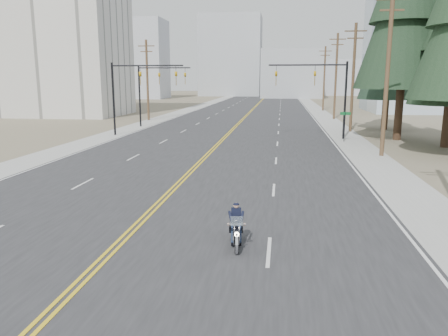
% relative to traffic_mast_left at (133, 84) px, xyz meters
% --- Properties ---
extents(ground_plane, '(400.00, 400.00, 0.00)m').
position_rel_traffic_mast_left_xyz_m(ground_plane, '(8.98, -32.00, -4.94)').
color(ground_plane, '#776D56').
rests_on(ground_plane, ground).
extents(road, '(20.00, 200.00, 0.01)m').
position_rel_traffic_mast_left_xyz_m(road, '(8.98, 38.00, -4.93)').
color(road, '#303033').
rests_on(road, ground).
extents(sidewalk_left, '(3.00, 200.00, 0.01)m').
position_rel_traffic_mast_left_xyz_m(sidewalk_left, '(-2.52, 38.00, -4.93)').
color(sidewalk_left, '#A5A5A0').
rests_on(sidewalk_left, ground).
extents(sidewalk_right, '(3.00, 200.00, 0.01)m').
position_rel_traffic_mast_left_xyz_m(sidewalk_right, '(20.48, 38.00, -4.93)').
color(sidewalk_right, '#A5A5A0').
rests_on(sidewalk_right, ground).
extents(traffic_mast_left, '(7.10, 0.26, 7.00)m').
position_rel_traffic_mast_left_xyz_m(traffic_mast_left, '(0.00, 0.00, 0.00)').
color(traffic_mast_left, black).
rests_on(traffic_mast_left, ground).
extents(traffic_mast_right, '(7.10, 0.26, 7.00)m').
position_rel_traffic_mast_left_xyz_m(traffic_mast_right, '(17.95, 0.00, 0.00)').
color(traffic_mast_right, black).
rests_on(traffic_mast_right, ground).
extents(traffic_mast_far, '(6.10, 0.26, 7.00)m').
position_rel_traffic_mast_left_xyz_m(traffic_mast_far, '(-0.33, 8.00, -0.06)').
color(traffic_mast_far, black).
rests_on(traffic_mast_far, ground).
extents(street_sign, '(0.90, 0.06, 2.62)m').
position_rel_traffic_mast_left_xyz_m(street_sign, '(19.78, -2.00, -3.13)').
color(street_sign, black).
rests_on(street_sign, ground).
extents(utility_pole_b, '(2.20, 0.30, 11.50)m').
position_rel_traffic_mast_left_xyz_m(utility_pole_b, '(21.48, -9.00, 1.05)').
color(utility_pole_b, brown).
rests_on(utility_pole_b, ground).
extents(utility_pole_c, '(2.20, 0.30, 11.00)m').
position_rel_traffic_mast_left_xyz_m(utility_pole_c, '(21.48, 6.00, 0.79)').
color(utility_pole_c, brown).
rests_on(utility_pole_c, ground).
extents(utility_pole_d, '(2.20, 0.30, 11.50)m').
position_rel_traffic_mast_left_xyz_m(utility_pole_d, '(21.48, 21.00, 1.05)').
color(utility_pole_d, brown).
rests_on(utility_pole_d, ground).
extents(utility_pole_e, '(2.20, 0.30, 11.00)m').
position_rel_traffic_mast_left_xyz_m(utility_pole_e, '(21.48, 38.00, 0.79)').
color(utility_pole_e, brown).
rests_on(utility_pole_e, ground).
extents(utility_pole_left, '(2.20, 0.30, 10.50)m').
position_rel_traffic_mast_left_xyz_m(utility_pole_left, '(-3.52, 16.00, 0.54)').
color(utility_pole_left, brown).
rests_on(utility_pole_left, ground).
extents(apartment_block, '(18.00, 14.00, 30.00)m').
position_rel_traffic_mast_left_xyz_m(apartment_block, '(-19.02, 23.00, 10.06)').
color(apartment_block, silver).
rests_on(apartment_block, ground).
extents(glass_building, '(24.00, 16.00, 20.00)m').
position_rel_traffic_mast_left_xyz_m(glass_building, '(40.98, 38.00, 5.06)').
color(glass_building, '#9EB5CC').
rests_on(glass_building, ground).
extents(haze_bldg_a, '(14.00, 12.00, 22.00)m').
position_rel_traffic_mast_left_xyz_m(haze_bldg_a, '(-26.02, 83.00, 6.06)').
color(haze_bldg_a, '#B7BCC6').
rests_on(haze_bldg_a, ground).
extents(haze_bldg_b, '(18.00, 14.00, 14.00)m').
position_rel_traffic_mast_left_xyz_m(haze_bldg_b, '(16.98, 93.00, 2.06)').
color(haze_bldg_b, '#ADB2B7').
rests_on(haze_bldg_b, ground).
extents(haze_bldg_c, '(16.00, 12.00, 18.00)m').
position_rel_traffic_mast_left_xyz_m(haze_bldg_c, '(48.98, 78.00, 4.06)').
color(haze_bldg_c, '#B7BCC6').
rests_on(haze_bldg_c, ground).
extents(haze_bldg_d, '(20.00, 15.00, 26.00)m').
position_rel_traffic_mast_left_xyz_m(haze_bldg_d, '(-3.02, 108.00, 8.06)').
color(haze_bldg_d, '#ADB2B7').
rests_on(haze_bldg_d, ground).
extents(haze_bldg_e, '(14.00, 14.00, 12.00)m').
position_rel_traffic_mast_left_xyz_m(haze_bldg_e, '(33.98, 118.00, 1.06)').
color(haze_bldg_e, '#B7BCC6').
rests_on(haze_bldg_e, ground).
extents(haze_bldg_f, '(12.00, 12.00, 16.00)m').
position_rel_traffic_mast_left_xyz_m(haze_bldg_f, '(-41.02, 98.00, 3.06)').
color(haze_bldg_f, '#ADB2B7').
rests_on(haze_bldg_f, ground).
extents(motorcyclist, '(1.00, 1.90, 1.42)m').
position_rel_traffic_mast_left_xyz_m(motorcyclist, '(12.88, -27.60, -4.23)').
color(motorcyclist, black).
rests_on(motorcyclist, ground).
extents(conifer_far, '(6.17, 6.17, 16.54)m').
position_rel_traffic_mast_left_xyz_m(conifer_far, '(25.54, 8.84, 4.55)').
color(conifer_far, '#382619').
rests_on(conifer_far, ground).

